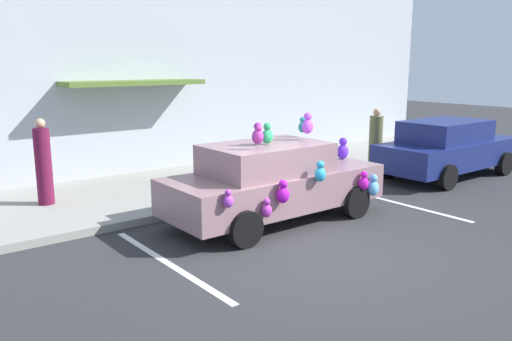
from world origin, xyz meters
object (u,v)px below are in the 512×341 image
at_px(parked_sedan_behind, 448,148).
at_px(teddy_bear_on_sidewalk, 220,179).
at_px(pedestrian_near_shopfront, 44,165).
at_px(plush_covered_car, 274,181).
at_px(pedestrian_walking_past, 376,140).

relative_size(parked_sedan_behind, teddy_bear_on_sidewalk, 7.83).
relative_size(teddy_bear_on_sidewalk, pedestrian_near_shopfront, 0.32).
xyz_separation_m(plush_covered_car, pedestrian_near_shopfront, (-3.32, 3.44, 0.18)).
bearing_deg(pedestrian_walking_past, pedestrian_near_shopfront, 169.83).
height_order(pedestrian_near_shopfront, pedestrian_walking_past, pedestrian_near_shopfront).
bearing_deg(teddy_bear_on_sidewalk, parked_sedan_behind, -18.78).
xyz_separation_m(plush_covered_car, teddy_bear_on_sidewalk, (0.23, 2.21, -0.39)).
bearing_deg(pedestrian_near_shopfront, pedestrian_walking_past, -10.17).
relative_size(teddy_bear_on_sidewalk, pedestrian_walking_past, 0.35).
distance_m(parked_sedan_behind, pedestrian_near_shopfront, 10.12).
distance_m(pedestrian_near_shopfront, pedestrian_walking_past, 8.81).
xyz_separation_m(plush_covered_car, parked_sedan_behind, (6.25, 0.17, -0.01)).
distance_m(teddy_bear_on_sidewalk, pedestrian_near_shopfront, 3.80).
relative_size(plush_covered_car, pedestrian_near_shopfront, 2.48).
height_order(parked_sedan_behind, teddy_bear_on_sidewalk, parked_sedan_behind).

